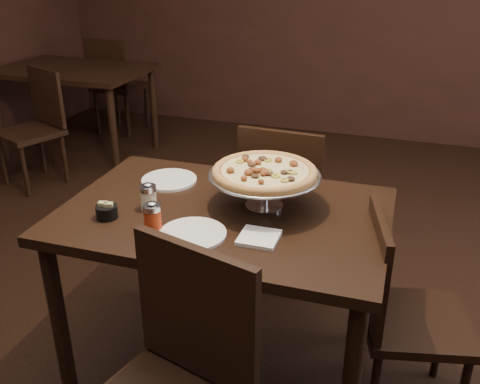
% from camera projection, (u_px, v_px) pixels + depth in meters
% --- Properties ---
extents(room, '(6.04, 7.04, 2.84)m').
position_uv_depth(room, '(240.00, 59.00, 1.89)').
color(room, black).
rests_on(room, ground).
extents(dining_table, '(1.30, 0.88, 0.81)m').
position_uv_depth(dining_table, '(224.00, 234.00, 2.17)').
color(dining_table, black).
rests_on(dining_table, ground).
extents(background_table, '(1.27, 0.84, 0.79)m').
position_uv_depth(background_table, '(74.00, 80.00, 4.69)').
color(background_table, black).
rests_on(background_table, ground).
extents(pizza_stand, '(0.45, 0.45, 0.18)m').
position_uv_depth(pizza_stand, '(265.00, 172.00, 2.10)').
color(pizza_stand, silver).
rests_on(pizza_stand, dining_table).
extents(parmesan_shaker, '(0.07, 0.07, 0.12)m').
position_uv_depth(parmesan_shaker, '(148.00, 197.00, 2.11)').
color(parmesan_shaker, '#F8F2C1').
rests_on(parmesan_shaker, dining_table).
extents(pepper_flake_shaker, '(0.07, 0.07, 0.12)m').
position_uv_depth(pepper_flake_shaker, '(153.00, 217.00, 1.96)').
color(pepper_flake_shaker, '#9A1C0E').
rests_on(pepper_flake_shaker, dining_table).
extents(packet_caddy, '(0.08, 0.08, 0.07)m').
position_uv_depth(packet_caddy, '(107.00, 211.00, 2.06)').
color(packet_caddy, black).
rests_on(packet_caddy, dining_table).
extents(napkin_stack, '(0.14, 0.14, 0.01)m').
position_uv_depth(napkin_stack, '(259.00, 238.00, 1.92)').
color(napkin_stack, white).
rests_on(napkin_stack, dining_table).
extents(plate_left, '(0.25, 0.25, 0.01)m').
position_uv_depth(plate_left, '(169.00, 180.00, 2.39)').
color(plate_left, white).
rests_on(plate_left, dining_table).
extents(plate_near, '(0.25, 0.25, 0.01)m').
position_uv_depth(plate_near, '(193.00, 234.00, 1.94)').
color(plate_near, white).
rests_on(plate_near, dining_table).
extents(serving_spatula, '(0.15, 0.15, 0.02)m').
position_uv_depth(serving_spatula, '(293.00, 183.00, 2.01)').
color(serving_spatula, silver).
rests_on(serving_spatula, pizza_stand).
extents(chair_far, '(0.46, 0.46, 0.94)m').
position_uv_depth(chair_far, '(285.00, 200.00, 2.89)').
color(chair_far, black).
rests_on(chair_far, ground).
extents(chair_side, '(0.49, 0.49, 0.87)m').
position_uv_depth(chair_side, '(400.00, 309.00, 2.09)').
color(chair_side, black).
rests_on(chair_side, ground).
extents(bg_chair_far, '(0.48, 0.48, 0.96)m').
position_uv_depth(bg_chair_far, '(115.00, 82.00, 5.31)').
color(bg_chair_far, black).
rests_on(bg_chair_far, ground).
extents(bg_chair_near, '(0.55, 0.55, 0.90)m').
position_uv_depth(bg_chair_near, '(36.00, 123.00, 4.19)').
color(bg_chair_near, black).
rests_on(bg_chair_near, ground).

